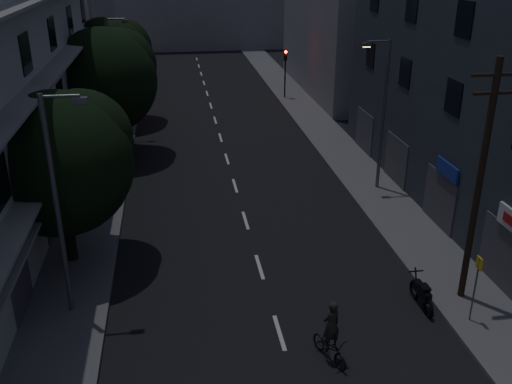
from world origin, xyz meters
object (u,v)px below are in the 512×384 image
object	(u,v)px
bus_stop_sign	(477,277)
motorcycle	(422,294)
cyclist	(330,340)
utility_pole	(480,180)

from	to	relation	value
bus_stop_sign	motorcycle	xyz separation A→B (m)	(-1.28, 1.27, -1.39)
bus_stop_sign	cyclist	size ratio (longest dim) A/B	1.14
motorcycle	cyclist	distance (m)	4.82
cyclist	motorcycle	bearing A→B (deg)	8.68
motorcycle	cyclist	size ratio (longest dim) A/B	0.90
motorcycle	cyclist	xyz separation A→B (m)	(-4.16, -2.41, 0.24)
utility_pole	cyclist	distance (m)	7.66
utility_pole	motorcycle	distance (m)	4.69
utility_pole	motorcycle	bearing A→B (deg)	-171.93
bus_stop_sign	motorcycle	size ratio (longest dim) A/B	1.27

